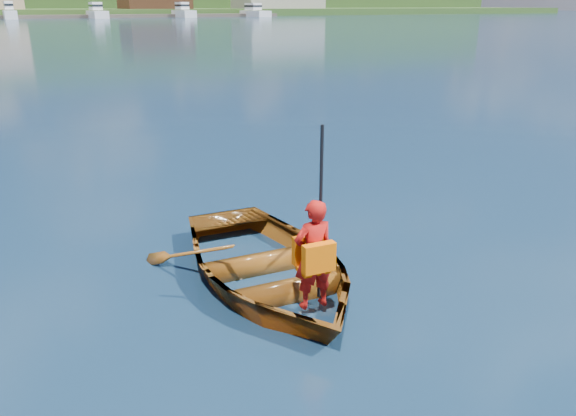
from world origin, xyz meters
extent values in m
plane|color=#182846|center=(0.00, 0.00, 0.00)|extent=(600.00, 600.00, 0.00)
imported|color=#68350D|center=(0.85, 0.14, 0.21)|extent=(2.67, 3.59, 0.71)
imported|color=red|center=(0.95, -0.77, 0.69)|extent=(0.44, 0.31, 1.17)
cube|color=#E56103|center=(0.94, -0.89, 0.70)|extent=(0.35, 0.12, 0.30)
cube|color=#E56103|center=(0.95, -0.65, 0.70)|extent=(0.34, 0.10, 0.30)
cube|color=#E56103|center=(0.95, -0.77, 0.52)|extent=(0.31, 0.24, 0.05)
cylinder|color=black|center=(1.10, -0.63, 1.04)|extent=(0.04, 0.04, 1.87)
cube|color=white|center=(5.63, 143.00, 0.83)|extent=(2.56, 9.15, 2.08)
cube|color=white|center=(5.63, 143.91, 2.98)|extent=(1.79, 4.12, 1.80)
cube|color=black|center=(5.63, 143.91, 3.08)|extent=(1.84, 4.30, 0.50)
cube|color=white|center=(24.76, 143.00, 0.76)|extent=(3.32, 11.86, 1.91)
cube|color=white|center=(24.76, 144.19, 2.81)|extent=(2.32, 5.34, 1.80)
cube|color=black|center=(24.76, 144.19, 2.91)|extent=(2.39, 5.57, 0.50)
cube|color=white|center=(46.45, 143.00, 0.78)|extent=(3.15, 11.25, 1.95)
cube|color=white|center=(46.45, 144.12, 2.85)|extent=(2.20, 5.06, 1.80)
cube|color=black|center=(46.45, 144.12, 2.95)|extent=(2.27, 5.29, 0.50)
cube|color=white|center=(66.77, 143.00, 0.70)|extent=(3.65, 13.03, 1.75)
cube|color=white|center=(66.77, 144.30, 2.65)|extent=(2.55, 5.86, 1.80)
cube|color=black|center=(66.77, 144.30, 2.75)|extent=(2.63, 6.12, 0.50)
camera|label=1|loc=(-1.71, -5.21, 3.06)|focal=35.00mm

